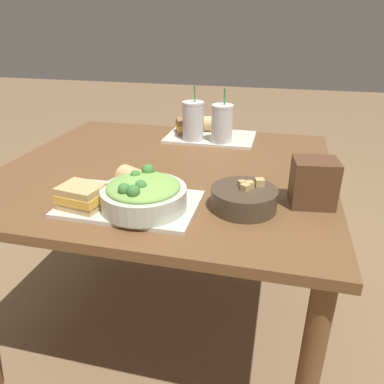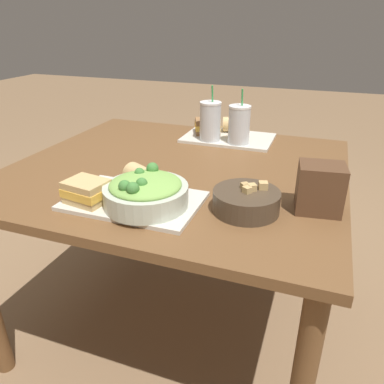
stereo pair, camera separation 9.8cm
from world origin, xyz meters
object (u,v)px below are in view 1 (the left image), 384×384
Objects in this scene: chip_bag at (314,183)px; baguette_far at (215,124)px; salad_bowl at (144,194)px; soup_bowl at (244,198)px; drink_cup_red at (222,125)px; drink_cup_dark at (193,122)px; baguette_near at (135,179)px; sandwich_near at (82,196)px; sandwich_far at (189,126)px.

baguette_far is at bearing 114.11° from chip_bag.
salad_bowl is 1.27× the size of soup_bowl.
drink_cup_red is at bearing 117.43° from chip_bag.
baguette_far is at bearing 67.52° from drink_cup_dark.
chip_bag reaches higher than baguette_near.
salad_bowl is at bearing 162.71° from baguette_far.
baguette_far is 0.17m from drink_cup_red.
soup_bowl is at bearing -74.29° from drink_cup_red.
baguette_near is 0.56× the size of drink_cup_red.
drink_cup_dark is at bearing 23.26° from baguette_near.
baguette_far is (0.12, 0.70, -0.00)m from baguette_near.
salad_bowl is at bearing -168.80° from chip_bag.
baguette_near is at bearing 156.80° from baguette_far.
drink_cup_dark reaches higher than baguette_far.
drink_cup_red is at bearing 80.44° from salad_bowl.
sandwich_near is at bearing -167.23° from salad_bowl.
baguette_far is 0.50× the size of drink_cup_red.
baguette_far is (-0.21, 0.72, 0.01)m from soup_bowl.
baguette_near is (-0.33, 0.02, 0.01)m from soup_bowl.
sandwich_far is (0.01, 0.63, -0.00)m from baguette_near.
sandwich_far is 0.61× the size of drink_cup_dark.
salad_bowl is 0.80m from baguette_far.
chip_bag is at bearing 21.11° from soup_bowl.
soup_bowl is at bearing -177.02° from baguette_far.
baguette_near is at bearing 177.79° from chip_bag.
sandwich_near is 0.70m from drink_cup_dark.
soup_bowl is at bearing -166.54° from chip_bag.
salad_bowl is 0.64m from drink_cup_dark.
sandwich_near is 1.04× the size of baguette_near.
soup_bowl reaches higher than baguette_far.
soup_bowl is at bearing 17.24° from salad_bowl.
soup_bowl is 0.63m from drink_cup_dark.
salad_bowl is 1.88× the size of baguette_near.
sandwich_near is at bearing -170.40° from chip_bag.
drink_cup_dark reaches higher than sandwich_far.
chip_bag reaches higher than sandwich_far.
baguette_near and baguette_far have the same top height.
soup_bowl is (0.27, 0.08, -0.02)m from salad_bowl.
drink_cup_red reaches higher than salad_bowl.
soup_bowl is at bearing -86.54° from sandwich_far.
drink_cup_dark is (0.05, 0.54, 0.04)m from baguette_near.
chip_bag is (0.47, -0.49, -0.02)m from drink_cup_dark.
drink_cup_dark reaches higher than drink_cup_red.
sandwich_far is 0.11m from drink_cup_dark.
baguette_far is at bearing 106.68° from soup_bowl.
drink_cup_dark is at bearing 180.00° from drink_cup_red.
salad_bowl is at bearing -88.62° from drink_cup_dark.
drink_cup_dark is at bearing 86.32° from sandwich_near.
soup_bowl reaches higher than sandwich_far.
baguette_near is 0.55× the size of drink_cup_dark.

